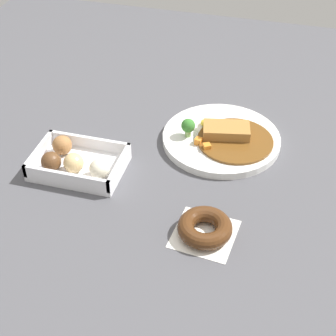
# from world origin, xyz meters

# --- Properties ---
(ground_plane) EXTENTS (1.60, 1.60, 0.00)m
(ground_plane) POSITION_xyz_m (0.00, 0.00, 0.00)
(ground_plane) COLOR #4C4C51
(curry_plate) EXTENTS (0.28, 0.28, 0.06)m
(curry_plate) POSITION_xyz_m (0.12, 0.08, 0.01)
(curry_plate) COLOR white
(curry_plate) RESTS_ON ground_plane
(donut_box) EXTENTS (0.20, 0.14, 0.06)m
(donut_box) POSITION_xyz_m (-0.17, -0.11, 0.02)
(donut_box) COLOR white
(donut_box) RESTS_ON ground_plane
(chocolate_ring_donut) EXTENTS (0.13, 0.13, 0.04)m
(chocolate_ring_donut) POSITION_xyz_m (0.14, -0.22, 0.02)
(chocolate_ring_donut) COLOR white
(chocolate_ring_donut) RESTS_ON ground_plane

